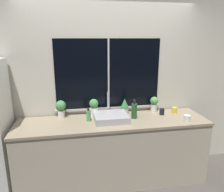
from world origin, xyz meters
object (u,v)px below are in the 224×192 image
(potted_plant_center_right, at_px, (125,106))
(mug_black, at_px, (162,112))
(sink, at_px, (111,117))
(mug_white, at_px, (187,118))
(mug_yellow, at_px, (174,110))
(bottle_tall, at_px, (134,111))
(potted_plant_far_right, at_px, (154,104))
(potted_plant_far_left, at_px, (61,107))
(potted_plant_center_left, at_px, (94,107))
(soap_bottle, at_px, (89,116))

(potted_plant_center_right, xyz_separation_m, mug_black, (0.53, -0.15, -0.07))
(sink, distance_m, mug_white, 1.04)
(potted_plant_center_right, height_order, mug_yellow, potted_plant_center_right)
(bottle_tall, height_order, mug_yellow, bottle_tall)
(potted_plant_far_right, xyz_separation_m, bottle_tall, (-0.37, -0.22, -0.02))
(bottle_tall, bearing_deg, mug_white, -19.90)
(potted_plant_far_left, bearing_deg, mug_black, -5.75)
(potted_plant_far_left, relative_size, potted_plant_center_right, 1.08)
(potted_plant_far_left, distance_m, potted_plant_center_left, 0.47)
(sink, relative_size, soap_bottle, 2.44)
(soap_bottle, bearing_deg, potted_plant_center_right, 21.05)
(potted_plant_center_right, relative_size, bottle_tall, 0.85)
(soap_bottle, xyz_separation_m, mug_white, (1.31, -0.25, -0.04))
(potted_plant_far_left, relative_size, mug_yellow, 2.94)
(potted_plant_far_left, distance_m, bottle_tall, 1.03)
(sink, distance_m, potted_plant_center_left, 0.33)
(potted_plant_center_left, relative_size, mug_white, 2.79)
(sink, height_order, mug_yellow, sink)
(sink, distance_m, mug_black, 0.79)
(potted_plant_far_left, relative_size, mug_black, 2.69)
(potted_plant_far_left, relative_size, soap_bottle, 1.33)
(potted_plant_center_right, distance_m, potted_plant_far_right, 0.46)
(potted_plant_center_right, relative_size, soap_bottle, 1.23)
(bottle_tall, bearing_deg, mug_yellow, 9.72)
(potted_plant_far_left, distance_m, potted_plant_far_right, 1.38)
(potted_plant_center_left, bearing_deg, sink, -49.35)
(potted_plant_far_left, xyz_separation_m, mug_black, (1.45, -0.15, -0.10))
(potted_plant_far_left, xyz_separation_m, mug_yellow, (1.67, -0.10, -0.11))
(soap_bottle, bearing_deg, potted_plant_far_left, 150.09)
(mug_white, height_order, mug_yellow, same)
(mug_yellow, distance_m, mug_black, 0.22)
(potted_plant_center_right, bearing_deg, mug_yellow, -7.74)
(mug_yellow, bearing_deg, soap_bottle, -175.12)
(mug_black, bearing_deg, sink, -173.15)
(soap_bottle, xyz_separation_m, bottle_tall, (0.64, -0.00, 0.04))
(potted_plant_far_right, distance_m, mug_white, 0.56)
(potted_plant_far_right, bearing_deg, bottle_tall, -150.10)
(potted_plant_far_right, height_order, mug_white, potted_plant_far_right)
(mug_black, bearing_deg, soap_bottle, -176.48)
(sink, bearing_deg, mug_yellow, 7.88)
(sink, height_order, bottle_tall, sink)
(bottle_tall, xyz_separation_m, mug_yellow, (0.66, 0.11, -0.07))
(mug_yellow, bearing_deg, sink, -172.12)
(sink, height_order, potted_plant_far_right, sink)
(potted_plant_far_left, bearing_deg, potted_plant_center_left, 0.00)
(potted_plant_center_left, distance_m, mug_white, 1.31)
(potted_plant_center_left, height_order, potted_plant_far_right, potted_plant_center_left)
(sink, xyz_separation_m, mug_white, (1.01, -0.22, -0.00))
(potted_plant_far_left, distance_m, mug_yellow, 1.68)
(sink, xyz_separation_m, potted_plant_far_right, (0.71, 0.24, 0.08))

